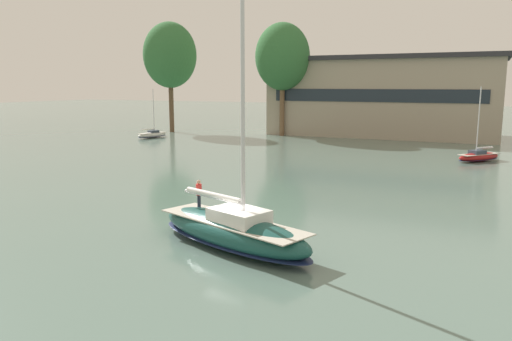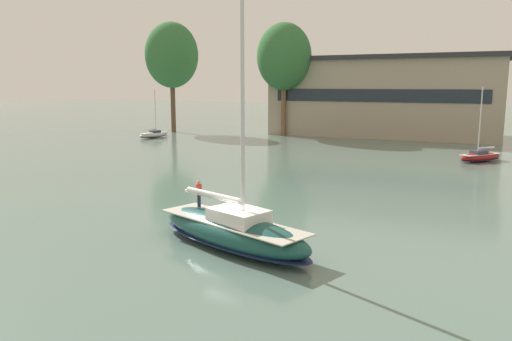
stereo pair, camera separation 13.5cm
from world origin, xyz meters
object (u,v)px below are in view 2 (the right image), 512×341
Objects in this scene: tree_shore_center at (172,55)px; sailboat_main at (232,229)px; sailboat_moored_near_marina at (480,156)px; sailboat_moored_mid_channel at (154,134)px; tree_shore_left at (284,57)px.

tree_shore_center reaches higher than sailboat_main.
sailboat_main is (40.81, -53.77, -12.75)m from tree_shore_center.
sailboat_moored_near_marina reaches higher than sailboat_moored_mid_channel.
sailboat_moored_mid_channel is (-17.84, -12.32, -12.59)m from tree_shore_left.
tree_shore_left is 2.40× the size of sailboat_moored_mid_channel.
tree_shore_left reaches higher than sailboat_moored_near_marina.
sailboat_main is 1.75× the size of sailboat_moored_near_marina.
sailboat_moored_near_marina is at bearing -29.18° from tree_shore_left.
sailboat_moored_near_marina is at bearing -5.92° from sailboat_moored_mid_channel.
sailboat_moored_mid_channel is at bearing -73.26° from tree_shore_center.
tree_shore_left reaches higher than sailboat_main.
sailboat_main is 40.29m from sailboat_moored_near_marina.
sailboat_moored_mid_channel is (-37.80, 43.77, -0.46)m from sailboat_main.
sailboat_main is 1.88× the size of sailboat_moored_mid_channel.
sailboat_moored_mid_channel is at bearing -145.37° from tree_shore_left.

